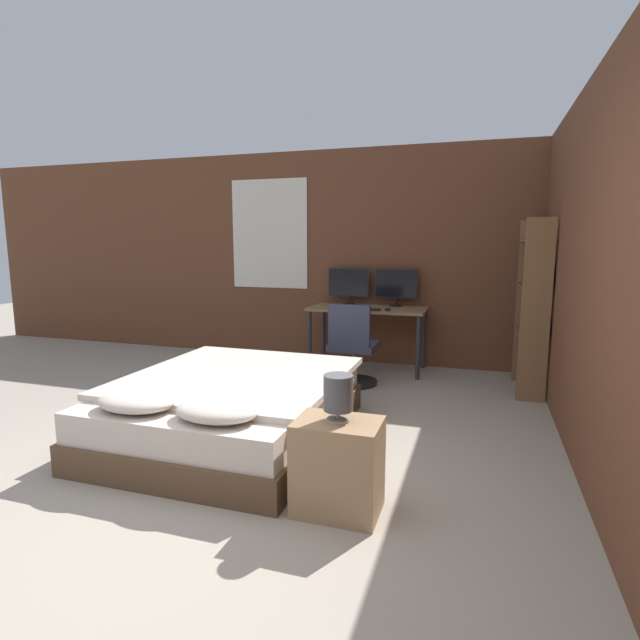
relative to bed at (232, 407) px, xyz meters
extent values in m
plane|color=#9E9384|center=(0.47, -1.30, -0.25)|extent=(20.00, 20.00, 0.00)
cube|color=brown|center=(0.47, 2.84, 1.10)|extent=(12.00, 0.06, 2.70)
cube|color=silver|center=(-0.88, 2.80, 1.40)|extent=(1.07, 0.01, 1.43)
cube|color=#A3B2CC|center=(-0.88, 2.80, 1.40)|extent=(0.99, 0.01, 1.35)
cube|color=brown|center=(2.54, 0.20, 1.10)|extent=(0.06, 12.00, 2.70)
cube|color=brown|center=(0.00, 0.02, -0.14)|extent=(1.62, 2.04, 0.22)
cube|color=beige|center=(0.00, 0.02, 0.08)|extent=(1.56, 1.98, 0.22)
cube|color=beige|center=(0.00, 0.14, 0.22)|extent=(1.66, 1.72, 0.05)
ellipsoid|color=beige|center=(-0.30, -0.76, 0.26)|extent=(0.55, 0.38, 0.13)
ellipsoid|color=beige|center=(0.30, -0.76, 0.26)|extent=(0.55, 0.38, 0.13)
cube|color=#997551|center=(1.11, -0.82, 0.03)|extent=(0.49, 0.35, 0.55)
cylinder|color=gray|center=(1.11, -0.82, 0.31)|extent=(0.13, 0.13, 0.01)
cylinder|color=gray|center=(1.11, -0.82, 0.34)|extent=(0.02, 0.02, 0.05)
cylinder|color=#4C4C51|center=(1.11, -0.82, 0.47)|extent=(0.17, 0.17, 0.20)
cube|color=#846042|center=(0.56, 2.44, 0.50)|extent=(1.40, 0.66, 0.03)
cylinder|color=#2D2D33|center=(-0.09, 2.16, 0.12)|extent=(0.05, 0.05, 0.73)
cylinder|color=#2D2D33|center=(1.21, 2.16, 0.12)|extent=(0.05, 0.05, 0.73)
cylinder|color=#2D2D33|center=(-0.09, 2.72, 0.12)|extent=(0.05, 0.05, 0.73)
cylinder|color=#2D2D33|center=(1.21, 2.72, 0.12)|extent=(0.05, 0.05, 0.73)
cylinder|color=black|center=(0.26, 2.67, 0.52)|extent=(0.16, 0.16, 0.01)
cylinder|color=black|center=(0.26, 2.67, 0.57)|extent=(0.03, 0.03, 0.09)
cube|color=black|center=(0.26, 2.67, 0.80)|extent=(0.53, 0.03, 0.35)
cube|color=black|center=(0.26, 2.65, 0.80)|extent=(0.50, 0.00, 0.32)
cylinder|color=black|center=(0.86, 2.67, 0.52)|extent=(0.16, 0.16, 0.01)
cylinder|color=black|center=(0.86, 2.67, 0.57)|extent=(0.03, 0.03, 0.09)
cube|color=black|center=(0.86, 2.67, 0.80)|extent=(0.53, 0.03, 0.35)
cube|color=black|center=(0.86, 2.65, 0.80)|extent=(0.50, 0.00, 0.32)
cube|color=black|center=(0.56, 2.21, 0.53)|extent=(0.39, 0.13, 0.02)
ellipsoid|color=black|center=(0.84, 2.21, 0.53)|extent=(0.07, 0.05, 0.04)
cylinder|color=black|center=(0.56, 1.77, -0.23)|extent=(0.52, 0.52, 0.04)
cylinder|color=gray|center=(0.56, 1.77, -0.03)|extent=(0.05, 0.05, 0.35)
cube|color=#33384C|center=(0.56, 1.77, 0.18)|extent=(0.49, 0.49, 0.07)
cube|color=#33384C|center=(0.56, 1.55, 0.44)|extent=(0.44, 0.05, 0.45)
cube|color=brown|center=(2.36, 1.70, 0.64)|extent=(0.27, 0.02, 1.78)
cube|color=brown|center=(2.36, 2.45, 0.64)|extent=(0.27, 0.02, 1.78)
cube|color=brown|center=(2.36, 2.07, 0.37)|extent=(0.27, 0.73, 0.02)
cube|color=brown|center=(2.36, 2.07, 0.86)|extent=(0.27, 0.73, 0.02)
cube|color=brown|center=(2.36, 2.07, 1.32)|extent=(0.27, 0.73, 0.02)
cube|color=teal|center=(2.36, 1.74, 0.49)|extent=(0.22, 0.04, 0.21)
cube|color=#BCB29E|center=(2.36, 1.78, 0.51)|extent=(0.22, 0.02, 0.24)
cube|color=gold|center=(2.36, 1.81, 0.52)|extent=(0.22, 0.03, 0.26)
cube|color=#2D4784|center=(2.36, 1.85, 0.49)|extent=(0.22, 0.03, 0.20)
cube|color=#28282D|center=(2.36, 1.89, 0.50)|extent=(0.22, 0.03, 0.22)
cube|color=orange|center=(2.36, 1.73, 0.97)|extent=(0.22, 0.02, 0.21)
cube|color=#B2332D|center=(2.36, 1.76, 0.98)|extent=(0.22, 0.02, 0.23)
cube|color=#28282D|center=(2.36, 1.80, 0.99)|extent=(0.22, 0.03, 0.26)
cube|color=gold|center=(2.36, 1.84, 0.96)|extent=(0.22, 0.03, 0.19)
cube|color=#B2332D|center=(2.36, 1.88, 0.95)|extent=(0.22, 0.03, 0.18)
cube|color=#7A387F|center=(2.36, 1.92, 0.99)|extent=(0.22, 0.02, 0.25)
cube|color=#2D4784|center=(2.36, 1.96, 0.99)|extent=(0.22, 0.04, 0.25)
cube|color=#2D4784|center=(2.36, 2.02, 1.00)|extent=(0.22, 0.04, 0.26)
cube|color=#28282D|center=(2.36, 2.07, 0.96)|extent=(0.22, 0.04, 0.18)
camera|label=1|loc=(1.85, -3.42, 1.31)|focal=28.00mm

